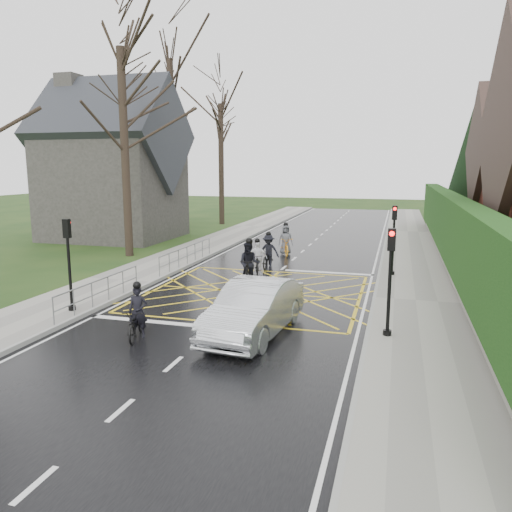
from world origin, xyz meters
The scene contains 22 objects.
ground centered at (0.00, 0.00, 0.00)m, with size 120.00×120.00×0.00m, color #183311.
road centered at (0.00, 0.00, 0.01)m, with size 9.00×80.00×0.01m, color black.
sidewalk_right centered at (6.00, 0.00, 0.07)m, with size 3.00×80.00×0.15m, color gray.
sidewalk_left centered at (-6.00, 0.00, 0.07)m, with size 3.00×80.00×0.15m, color gray.
stone_wall centered at (7.75, 6.00, 0.35)m, with size 0.50×38.00×0.70m, color slate.
hedge centered at (7.75, 6.00, 2.10)m, with size 0.90×38.00×2.80m, color #13370F.
conifer centered at (10.75, 26.00, 4.99)m, with size 4.60×4.60×10.00m.
church centered at (-13.54, 12.00, 4.93)m, with size 8.80×7.80×11.00m.
tree_near centered at (-9.00, 6.00, 7.91)m, with size 9.24×9.24×11.44m.
tree_mid centered at (-10.00, 14.00, 8.63)m, with size 10.08×10.08×12.48m.
tree_far centered at (-9.30, 22.00, 7.19)m, with size 8.40×8.40×10.40m.
railing_south centered at (-4.65, -3.50, 0.78)m, with size 0.05×5.04×1.03m.
railing_north centered at (-4.65, 4.00, 0.79)m, with size 0.05×6.04×1.03m.
traffic_light_ne centered at (5.10, 4.20, 1.66)m, with size 0.24×0.31×3.21m.
traffic_light_se centered at (5.10, -4.20, 1.66)m, with size 0.24×0.31×3.21m.
traffic_light_sw centered at (-5.10, -4.50, 1.66)m, with size 0.24×0.31×3.21m.
cyclist_rear centered at (-1.85, -5.96, 0.54)m, with size 1.05×1.80×1.66m.
cyclist_back centered at (-0.56, 0.96, 0.76)m, with size 0.99×2.07×2.01m.
cyclist_mid centered at (-0.76, 4.89, 0.65)m, with size 1.08×1.86×1.78m.
cyclist_front centered at (-0.84, 3.15, 0.62)m, with size 1.00×1.74×1.69m.
cyclist_lead centered at (-0.72, 8.58, 0.64)m, with size 1.31×1.99×1.83m.
car centered at (1.32, -4.78, 0.79)m, with size 1.67×4.79×1.58m, color silver.
Camera 1 is at (5.22, -18.28, 4.89)m, focal length 35.00 mm.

